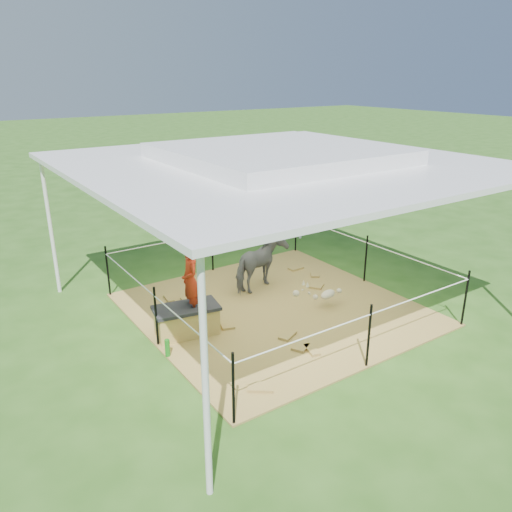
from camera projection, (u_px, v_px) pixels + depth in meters
ground at (275, 310)px, 8.97m from camera, size 90.00×90.00×0.00m
hay_patch at (275, 309)px, 8.96m from camera, size 4.60×4.60×0.03m
canopy_tent at (277, 160)px, 8.04m from camera, size 6.30×6.30×2.90m
rope_fence at (275, 277)px, 8.75m from camera, size 4.54×4.54×1.00m
straw_bale at (187, 322)px, 8.02m from camera, size 1.04×0.65×0.43m
dark_cloth at (186, 308)px, 7.93m from camera, size 1.11×0.71×0.05m
woman at (190, 274)px, 7.80m from camera, size 0.35×0.47×1.16m
green_bottle at (167, 348)px, 7.41m from camera, size 0.09×0.09×0.27m
pony at (261, 264)px, 9.61m from camera, size 1.33×0.95×1.03m
pink_hat at (261, 235)px, 9.41m from camera, size 0.32×0.32×0.15m
foal at (328, 293)px, 8.95m from camera, size 1.06×0.77×0.53m
trash_barrel at (268, 195)px, 15.31m from camera, size 0.81×0.81×0.96m
picnic_table_near at (162, 195)px, 15.63m from camera, size 2.53×2.29×0.86m
picnic_table_far at (244, 179)px, 18.41m from camera, size 2.01×1.84×0.68m
distant_person at (203, 185)px, 16.52m from camera, size 0.55×0.45×1.05m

